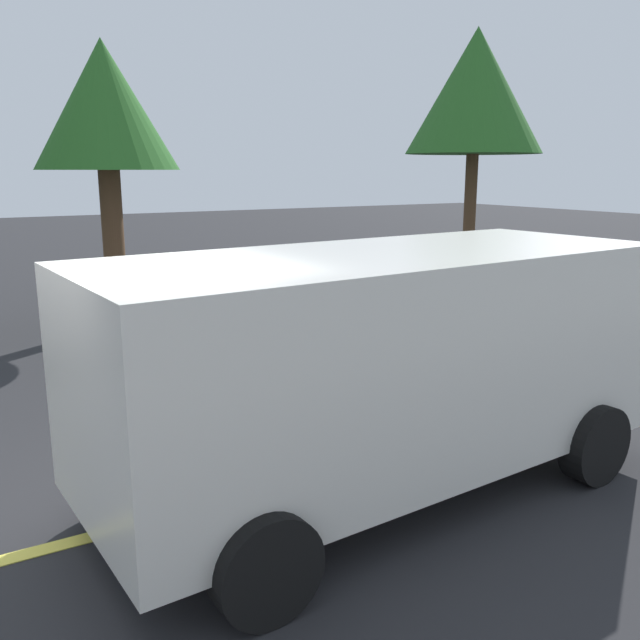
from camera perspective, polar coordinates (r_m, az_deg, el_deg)
The scene contains 5 objects.
ground_plane at distance 5.99m, azimuth -16.78°, elevation -16.74°, with size 80.00×80.00×0.00m, color #262628.
lane_marking_centre at distance 7.17m, azimuth 7.57°, elevation -11.11°, with size 28.00×0.16×0.01m, color #E0D14C.
white_van at distance 5.96m, azimuth 5.45°, elevation -3.15°, with size 5.32×2.53×2.20m.
tree_centre_verge at distance 12.86m, azimuth -17.82°, elevation 16.67°, with size 2.50×2.50×5.10m.
tree_right_verge at distance 16.58m, azimuth 13.07°, elevation 18.31°, with size 3.14×3.14×6.02m.
Camera 1 is at (-1.11, -5.12, 2.89)m, focal length 37.69 mm.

